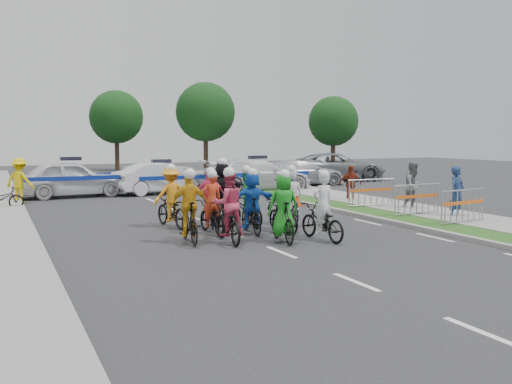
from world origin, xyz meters
name	(u,v)px	position (x,y,z in m)	size (l,w,h in m)	color
ground	(281,253)	(0.00, 0.00, 0.00)	(90.00, 90.00, 0.00)	#28282B
curb_right	(345,212)	(5.10, 5.00, 0.06)	(0.20, 60.00, 0.12)	gray
grass_strip	(362,211)	(5.80, 5.00, 0.06)	(1.20, 60.00, 0.11)	#194416
sidewalk_right	(402,208)	(7.60, 5.00, 0.07)	(2.40, 60.00, 0.13)	gray
rider_0	(322,217)	(1.68, 0.95, 0.61)	(0.76, 1.85, 1.85)	black
rider_1	(283,214)	(0.63, 1.14, 0.73)	(0.86, 1.84, 1.87)	black
rider_2	(228,215)	(-0.66, 1.68, 0.71)	(0.85, 1.94, 1.93)	black
rider_3	(189,214)	(-1.56, 2.04, 0.73)	(0.99, 1.85, 1.90)	black
rider_4	(283,208)	(1.37, 2.54, 0.68)	(0.97, 1.71, 1.74)	black
rider_5	(251,206)	(0.44, 2.66, 0.77)	(1.49, 1.78, 1.82)	black
rider_6	(211,212)	(-0.57, 3.12, 0.59)	(0.63, 1.75, 1.78)	black
rider_7	(290,202)	(2.18, 3.63, 0.71)	(0.85, 1.80, 1.83)	black
rider_8	(245,204)	(0.83, 3.95, 0.68)	(0.90, 1.87, 1.83)	black
rider_9	(210,204)	(-0.21, 4.21, 0.69)	(0.95, 1.76, 1.79)	black
rider_10	(171,203)	(-1.26, 4.69, 0.73)	(1.13, 1.94, 1.90)	black
rider_11	(222,194)	(0.67, 5.44, 0.84)	(1.66, 1.97, 2.00)	black
police_car_0	(71,179)	(-2.85, 14.76, 0.81)	(1.92, 4.78, 1.63)	silver
police_car_1	(162,178)	(1.19, 14.54, 0.73)	(1.54, 4.43, 1.46)	silver
police_car_2	(258,175)	(5.85, 13.83, 0.80)	(2.23, 5.48, 1.59)	silver
civilian_sedan	(302,173)	(9.45, 15.74, 0.70)	(1.96, 4.81, 1.40)	#B6B7BC
civilian_suv	(336,167)	(13.01, 17.83, 0.83)	(2.76, 6.00, 1.67)	gray
spectator_0	(457,193)	(7.65, 2.36, 0.87)	(0.63, 0.41, 1.73)	navy
spectator_1	(414,186)	(7.78, 4.59, 0.89)	(0.87, 0.68, 1.78)	slate
spectator_2	(350,184)	(7.29, 7.89, 0.76)	(0.89, 0.37, 1.52)	maroon
marshal_hiviz	(20,180)	(-5.04, 13.30, 0.91)	(1.18, 0.68, 1.83)	yellow
barrier_0	(463,208)	(6.70, 1.13, 0.56)	(2.00, 0.50, 1.12)	#A5A8AD
barrier_1	(417,201)	(6.70, 3.17, 0.56)	(2.00, 0.50, 1.12)	#A5A8AD
barrier_2	(371,194)	(6.70, 5.69, 0.56)	(2.00, 0.50, 1.12)	#A5A8AD
cone_0	(296,197)	(4.60, 7.61, 0.34)	(0.40, 0.40, 0.70)	#F24C0C
cone_1	(291,185)	(7.08, 12.63, 0.34)	(0.40, 0.40, 0.70)	#F24C0C
parked_bike	(1,199)	(-5.79, 11.22, 0.42)	(0.55, 1.58, 0.83)	black
tree_1	(205,112)	(9.00, 30.00, 4.54)	(4.55, 4.55, 6.82)	#382619
tree_2	(333,121)	(18.00, 26.00, 3.83)	(3.85, 3.85, 5.77)	#382619
tree_4	(116,117)	(3.00, 34.00, 4.19)	(4.20, 4.20, 6.30)	#382619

